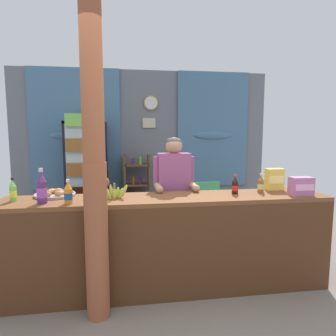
{
  "coord_description": "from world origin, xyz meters",
  "views": [
    {
      "loc": [
        -0.34,
        -2.35,
        1.6
      ],
      "look_at": [
        0.15,
        1.04,
        1.19
      ],
      "focal_mm": 31.22,
      "sensor_mm": 36.0,
      "label": 1
    }
  ],
  "objects_px": {
    "soda_bottle_iced_tea": "(261,184)",
    "snack_box_instant_noodle": "(274,179)",
    "soda_bottle_grape_soda": "(42,189)",
    "pastry_tray": "(55,194)",
    "soda_bottle_orange_soda": "(68,194)",
    "plastic_lawn_chair": "(204,203)",
    "bottle_shelf_rack": "(137,187)",
    "soda_bottle_cola": "(235,186)",
    "drink_fridge": "(87,166)",
    "soda_bottle_lime_soda": "(13,191)",
    "timber_post": "(95,169)",
    "stall_counter": "(170,237)",
    "snack_box_wafer": "(301,186)",
    "shopkeeper": "(174,188)",
    "banana_bunch": "(115,193)"
  },
  "relations": [
    {
      "from": "snack_box_instant_noodle",
      "to": "snack_box_wafer",
      "type": "bearing_deg",
      "value": -70.25
    },
    {
      "from": "soda_bottle_lime_soda",
      "to": "soda_bottle_iced_tea",
      "type": "bearing_deg",
      "value": 1.36
    },
    {
      "from": "soda_bottle_cola",
      "to": "pastry_tray",
      "type": "xyz_separation_m",
      "value": [
        -1.84,
        0.16,
        -0.06
      ]
    },
    {
      "from": "banana_bunch",
      "to": "bottle_shelf_rack",
      "type": "bearing_deg",
      "value": 82.9
    },
    {
      "from": "stall_counter",
      "to": "soda_bottle_cola",
      "type": "height_order",
      "value": "soda_bottle_cola"
    },
    {
      "from": "soda_bottle_iced_tea",
      "to": "banana_bunch",
      "type": "relative_size",
      "value": 0.75
    },
    {
      "from": "soda_bottle_cola",
      "to": "soda_bottle_iced_tea",
      "type": "bearing_deg",
      "value": 7.31
    },
    {
      "from": "snack_box_wafer",
      "to": "banana_bunch",
      "type": "distance_m",
      "value": 1.88
    },
    {
      "from": "soda_bottle_iced_tea",
      "to": "snack_box_instant_noodle",
      "type": "height_order",
      "value": "snack_box_instant_noodle"
    },
    {
      "from": "drink_fridge",
      "to": "plastic_lawn_chair",
      "type": "relative_size",
      "value": 2.21
    },
    {
      "from": "drink_fridge",
      "to": "plastic_lawn_chair",
      "type": "bearing_deg",
      "value": -19.53
    },
    {
      "from": "drink_fridge",
      "to": "snack_box_wafer",
      "type": "distance_m",
      "value": 3.38
    },
    {
      "from": "shopkeeper",
      "to": "snack_box_wafer",
      "type": "bearing_deg",
      "value": -25.76
    },
    {
      "from": "soda_bottle_iced_tea",
      "to": "soda_bottle_grape_soda",
      "type": "bearing_deg",
      "value": -175.03
    },
    {
      "from": "timber_post",
      "to": "pastry_tray",
      "type": "distance_m",
      "value": 0.8
    },
    {
      "from": "soda_bottle_lime_soda",
      "to": "soda_bottle_iced_tea",
      "type": "distance_m",
      "value": 2.48
    },
    {
      "from": "soda_bottle_orange_soda",
      "to": "snack_box_wafer",
      "type": "height_order",
      "value": "soda_bottle_orange_soda"
    },
    {
      "from": "soda_bottle_grape_soda",
      "to": "snack_box_instant_noodle",
      "type": "height_order",
      "value": "soda_bottle_grape_soda"
    },
    {
      "from": "soda_bottle_cola",
      "to": "banana_bunch",
      "type": "bearing_deg",
      "value": -177.89
    },
    {
      "from": "snack_box_instant_noodle",
      "to": "bottle_shelf_rack",
      "type": "bearing_deg",
      "value": 122.61
    },
    {
      "from": "timber_post",
      "to": "banana_bunch",
      "type": "xyz_separation_m",
      "value": [
        0.15,
        0.37,
        -0.28
      ]
    },
    {
      "from": "soda_bottle_grape_soda",
      "to": "timber_post",
      "type": "bearing_deg",
      "value": -27.8
    },
    {
      "from": "soda_bottle_cola",
      "to": "snack_box_instant_noodle",
      "type": "distance_m",
      "value": 0.55
    },
    {
      "from": "soda_bottle_iced_tea",
      "to": "banana_bunch",
      "type": "distance_m",
      "value": 1.54
    },
    {
      "from": "bottle_shelf_rack",
      "to": "soda_bottle_grape_soda",
      "type": "distance_m",
      "value": 2.79
    },
    {
      "from": "drink_fridge",
      "to": "banana_bunch",
      "type": "height_order",
      "value": "drink_fridge"
    },
    {
      "from": "soda_bottle_grape_soda",
      "to": "snack_box_wafer",
      "type": "height_order",
      "value": "soda_bottle_grape_soda"
    },
    {
      "from": "plastic_lawn_chair",
      "to": "soda_bottle_lime_soda",
      "type": "xyz_separation_m",
      "value": [
        -2.26,
        -1.54,
        0.57
      ]
    },
    {
      "from": "soda_bottle_grape_soda",
      "to": "soda_bottle_iced_tea",
      "type": "distance_m",
      "value": 2.2
    },
    {
      "from": "snack_box_instant_noodle",
      "to": "pastry_tray",
      "type": "relative_size",
      "value": 0.6
    },
    {
      "from": "drink_fridge",
      "to": "snack_box_instant_noodle",
      "type": "relative_size",
      "value": 7.94
    },
    {
      "from": "timber_post",
      "to": "soda_bottle_orange_soda",
      "type": "xyz_separation_m",
      "value": [
        -0.26,
        0.22,
        -0.24
      ]
    },
    {
      "from": "soda_bottle_iced_tea",
      "to": "snack_box_wafer",
      "type": "relative_size",
      "value": 0.92
    },
    {
      "from": "timber_post",
      "to": "shopkeeper",
      "type": "distance_m",
      "value": 1.21
    },
    {
      "from": "stall_counter",
      "to": "timber_post",
      "type": "distance_m",
      "value": 1.01
    },
    {
      "from": "soda_bottle_iced_tea",
      "to": "snack_box_instant_noodle",
      "type": "bearing_deg",
      "value": 28.11
    },
    {
      "from": "plastic_lawn_chair",
      "to": "pastry_tray",
      "type": "bearing_deg",
      "value": -144.74
    },
    {
      "from": "shopkeeper",
      "to": "soda_bottle_iced_tea",
      "type": "bearing_deg",
      "value": -23.23
    },
    {
      "from": "drink_fridge",
      "to": "soda_bottle_iced_tea",
      "type": "distance_m",
      "value": 2.99
    },
    {
      "from": "soda_bottle_orange_soda",
      "to": "plastic_lawn_chair",
      "type": "bearing_deg",
      "value": 44.81
    },
    {
      "from": "soda_bottle_iced_tea",
      "to": "pastry_tray",
      "type": "height_order",
      "value": "soda_bottle_iced_tea"
    },
    {
      "from": "shopkeeper",
      "to": "snack_box_wafer",
      "type": "relative_size",
      "value": 6.98
    },
    {
      "from": "timber_post",
      "to": "soda_bottle_grape_soda",
      "type": "distance_m",
      "value": 0.6
    },
    {
      "from": "stall_counter",
      "to": "soda_bottle_grape_soda",
      "type": "height_order",
      "value": "soda_bottle_grape_soda"
    },
    {
      "from": "soda_bottle_grape_soda",
      "to": "soda_bottle_lime_soda",
      "type": "relative_size",
      "value": 1.43
    },
    {
      "from": "soda_bottle_grape_soda",
      "to": "pastry_tray",
      "type": "xyz_separation_m",
      "value": [
        0.04,
        0.31,
        -0.11
      ]
    },
    {
      "from": "pastry_tray",
      "to": "soda_bottle_cola",
      "type": "bearing_deg",
      "value": -4.9
    },
    {
      "from": "plastic_lawn_chair",
      "to": "bottle_shelf_rack",
      "type": "bearing_deg",
      "value": 138.23
    },
    {
      "from": "drink_fridge",
      "to": "soda_bottle_cola",
      "type": "height_order",
      "value": "drink_fridge"
    },
    {
      "from": "timber_post",
      "to": "shopkeeper",
      "type": "xyz_separation_m",
      "value": [
        0.81,
        0.83,
        -0.33
      ]
    }
  ]
}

